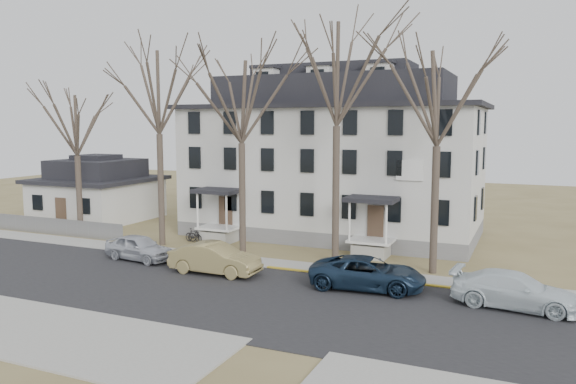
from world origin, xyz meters
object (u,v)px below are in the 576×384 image
at_px(small_house, 98,193).
at_px(car_silver, 139,248).
at_px(tree_mid_left, 241,96).
at_px(tree_center, 337,66).
at_px(car_tan, 215,259).
at_px(tree_far_left, 158,86).
at_px(boarding_house, 333,160).
at_px(bicycle_right, 194,236).
at_px(bicycle_left, 200,236).
at_px(car_navy, 368,274).
at_px(tree_bungalow, 76,121).
at_px(tree_mid_right, 438,91).
at_px(car_white, 515,291).

xyz_separation_m(small_house, car_silver, (12.39, -10.30, -1.51)).
distance_m(tree_mid_left, tree_center, 6.18).
bearing_deg(car_silver, car_tan, -90.82).
bearing_deg(tree_far_left, car_silver, -71.33).
bearing_deg(boarding_house, car_silver, -121.84).
relative_size(car_silver, bicycle_right, 2.84).
height_order(car_silver, bicycle_right, car_silver).
bearing_deg(tree_far_left, bicycle_left, 39.38).
bearing_deg(small_house, tree_mid_left, -20.03).
bearing_deg(small_house, boarding_house, 5.59).
distance_m(tree_center, car_navy, 11.62).
bearing_deg(car_navy, tree_bungalow, 73.58).
distance_m(tree_far_left, car_silver, 10.53).
relative_size(tree_far_left, bicycle_left, 7.81).
xyz_separation_m(boarding_house, car_tan, (-2.03, -13.06, -4.57)).
bearing_deg(small_house, tree_far_left, -29.39).
relative_size(boarding_house, bicycle_left, 11.84).
height_order(boarding_house, car_tan, boarding_house).
xyz_separation_m(tree_mid_right, car_silver, (-16.11, -4.11, -8.86)).
bearing_deg(tree_bungalow, tree_mid_left, 0.00).
bearing_deg(tree_far_left, car_white, -11.83).
bearing_deg(tree_far_left, tree_center, 0.00).
bearing_deg(car_silver, bicycle_left, 1.89).
bearing_deg(car_navy, car_white, -97.17).
relative_size(boarding_house, car_silver, 4.78).
relative_size(tree_far_left, bicycle_right, 8.95).
xyz_separation_m(car_navy, bicycle_left, (-13.19, 5.92, -0.30)).
relative_size(small_house, tree_bungalow, 0.81).
bearing_deg(car_navy, bicycle_left, 60.51).
bearing_deg(tree_center, tree_far_left, 180.00).
height_order(tree_mid_left, tree_mid_right, same).
height_order(bicycle_left, bicycle_right, bicycle_left).
bearing_deg(tree_bungalow, car_silver, -26.08).
bearing_deg(small_house, car_white, -18.19).
xyz_separation_m(tree_center, car_tan, (-5.03, -4.90, -10.28)).
relative_size(small_house, car_tan, 1.77).
xyz_separation_m(car_silver, bicycle_left, (0.54, 5.69, -0.28)).
bearing_deg(tree_mid_left, bicycle_left, 158.78).
xyz_separation_m(boarding_house, tree_center, (3.00, -8.15, 5.71)).
bearing_deg(car_silver, small_house, 57.56).
bearing_deg(boarding_house, car_white, -45.00).
height_order(tree_mid_right, car_tan, tree_mid_right).
distance_m(tree_mid_right, tree_bungalow, 24.54).
height_order(tree_mid_left, tree_bungalow, tree_mid_left).
height_order(tree_far_left, tree_mid_right, tree_far_left).
xyz_separation_m(car_silver, car_navy, (13.73, -0.23, 0.02)).
relative_size(car_white, bicycle_right, 3.45).
height_order(small_house, bicycle_right, small_house).
bearing_deg(small_house, car_silver, -39.75).
xyz_separation_m(boarding_house, tree_mid_right, (8.50, -8.15, 4.22)).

